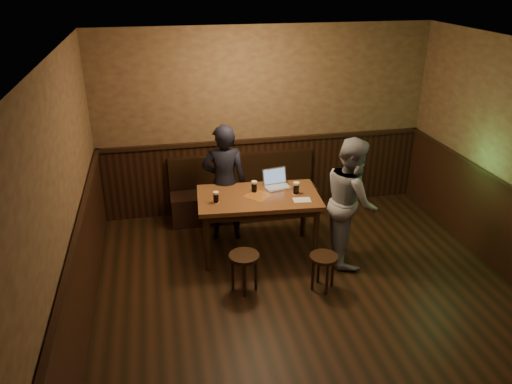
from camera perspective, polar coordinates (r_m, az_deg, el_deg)
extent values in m
cube|color=black|center=(5.62, 7.82, -14.97)|extent=(5.00, 6.00, 0.02)
cube|color=beige|center=(4.41, 9.96, 14.62)|extent=(5.00, 6.00, 0.02)
cube|color=olive|center=(7.55, 1.01, 8.05)|extent=(5.00, 0.02, 2.80)
cube|color=olive|center=(4.67, -21.66, -4.65)|extent=(0.02, 6.00, 2.80)
cube|color=black|center=(7.80, 1.01, 1.99)|extent=(4.98, 0.04, 1.10)
cube|color=black|center=(5.12, -19.83, -12.99)|extent=(0.04, 5.98, 1.10)
cube|color=black|center=(7.57, 1.09, 5.96)|extent=(4.98, 0.06, 0.06)
cube|color=black|center=(4.79, -20.46, -7.43)|extent=(0.06, 5.98, 0.06)
cube|color=black|center=(7.63, -1.39, -1.25)|extent=(2.20, 0.50, 0.45)
cube|color=black|center=(7.61, -1.69, 2.61)|extent=(2.20, 0.10, 0.50)
cube|color=brown|center=(6.43, 0.28, -0.63)|extent=(1.62, 1.00, 0.06)
cube|color=black|center=(6.46, 0.27, -1.30)|extent=(1.48, 0.86, 0.09)
cube|color=maroon|center=(6.42, 0.28, -0.39)|extent=(0.41, 0.41, 0.00)
cylinder|color=black|center=(6.26, -5.60, -5.82)|extent=(0.08, 0.08, 0.78)
cylinder|color=black|center=(6.89, -5.85, -2.84)|extent=(0.08, 0.08, 0.78)
cylinder|color=black|center=(6.43, 6.84, -5.00)|extent=(0.08, 0.08, 0.78)
cylinder|color=black|center=(7.04, 5.46, -2.17)|extent=(0.08, 0.08, 0.78)
cylinder|color=black|center=(5.83, -1.37, -7.35)|extent=(0.41, 0.41, 0.04)
cylinder|color=black|center=(5.96, -0.02, -9.20)|extent=(0.04, 0.04, 0.46)
cylinder|color=black|center=(6.07, -1.40, -8.53)|extent=(0.04, 0.04, 0.46)
cylinder|color=black|center=(5.95, -2.68, -9.28)|extent=(0.04, 0.04, 0.46)
cylinder|color=black|center=(5.84, -1.30, -9.99)|extent=(0.04, 0.04, 0.46)
cylinder|color=black|center=(5.92, 7.75, -7.40)|extent=(0.36, 0.36, 0.04)
cylinder|color=black|center=(6.09, 8.75, -8.92)|extent=(0.04, 0.04, 0.43)
cylinder|color=black|center=(6.14, 7.16, -8.51)|extent=(0.04, 0.04, 0.43)
cylinder|color=black|center=(6.00, 6.51, -9.35)|extent=(0.04, 0.04, 0.43)
cylinder|color=black|center=(5.95, 8.13, -9.78)|extent=(0.04, 0.04, 0.43)
cylinder|color=#AB1C15|center=(6.25, -4.58, -1.18)|extent=(0.09, 0.09, 0.00)
cylinder|color=silver|center=(6.25, -4.58, -1.15)|extent=(0.08, 0.08, 0.00)
cylinder|color=black|center=(6.22, -4.60, -0.67)|extent=(0.07, 0.07, 0.11)
cylinder|color=beige|center=(6.20, -4.62, -0.08)|extent=(0.07, 0.07, 0.03)
cylinder|color=#AB1C15|center=(6.52, -0.21, 0.02)|extent=(0.10, 0.10, 0.00)
cylinder|color=silver|center=(6.52, -0.21, 0.05)|extent=(0.08, 0.08, 0.00)
cylinder|color=black|center=(6.49, -0.21, 0.54)|extent=(0.07, 0.07, 0.12)
cylinder|color=beige|center=(6.46, -0.21, 1.14)|extent=(0.08, 0.08, 0.03)
cylinder|color=#AB1C15|center=(6.48, 4.59, -0.20)|extent=(0.11, 0.11, 0.00)
cylinder|color=silver|center=(6.48, 4.59, -0.17)|extent=(0.09, 0.09, 0.00)
cylinder|color=black|center=(6.46, 4.61, 0.36)|extent=(0.08, 0.08, 0.13)
cylinder|color=beige|center=(6.42, 4.63, 1.00)|extent=(0.08, 0.08, 0.03)
cube|color=silver|center=(6.64, 2.48, 0.55)|extent=(0.36, 0.28, 0.02)
cube|color=#B2B2B7|center=(6.64, 2.48, 0.63)|extent=(0.33, 0.23, 0.00)
cube|color=silver|center=(6.69, 2.11, 1.86)|extent=(0.34, 0.12, 0.22)
cube|color=#5976A6|center=(6.68, 2.15, 1.82)|extent=(0.31, 0.10, 0.19)
cube|color=silver|center=(6.32, 5.27, -0.90)|extent=(0.23, 0.17, 0.00)
imported|color=black|center=(6.81, -3.62, 1.03)|extent=(0.66, 0.49, 1.67)
imported|color=gray|center=(6.40, 10.79, -0.99)|extent=(0.74, 0.89, 1.66)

